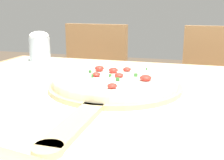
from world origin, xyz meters
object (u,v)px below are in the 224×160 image
object	(u,v)px
chair_left	(90,91)
chair_right	(217,102)
pizza_peel	(113,88)
flour_cup	(40,46)
pizza	(115,79)

from	to	relation	value
chair_left	chair_right	size ratio (longest dim) A/B	1.00
pizza_peel	flour_cup	size ratio (longest dim) A/B	4.72
pizza_peel	flour_cup	world-z (taller)	flour_cup
pizza_peel	chair_left	xyz separation A→B (m)	(-0.36, 0.78, -0.26)
chair_left	flour_cup	world-z (taller)	same
chair_left	pizza_peel	bearing A→B (deg)	-61.13
chair_left	chair_right	world-z (taller)	same
pizza_peel	pizza	world-z (taller)	pizza
pizza	chair_left	distance (m)	0.89
pizza	pizza_peel	bearing A→B (deg)	-90.09
pizza_peel	pizza	distance (m)	0.03
pizza_peel	chair_right	distance (m)	0.89
pizza_peel	flour_cup	distance (m)	0.52
pizza_peel	chair_right	xyz separation A→B (m)	(0.33, 0.78, -0.26)
pizza	chair_left	size ratio (longest dim) A/B	0.37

